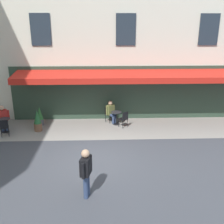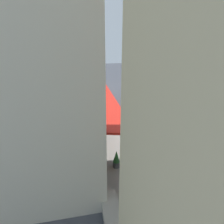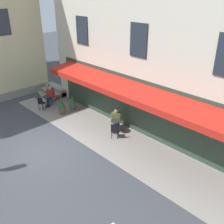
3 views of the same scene
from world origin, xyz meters
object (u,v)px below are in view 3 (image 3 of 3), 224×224
potted_plant_under_sign (50,89)px  potted_plant_mid_terrace (72,102)px  cafe_chair_black_by_window (117,119)px  seated_patron_in_olive (116,118)px  cafe_table_near_entrance (47,100)px  cafe_chair_black_under_awning (52,96)px  seated_companion_in_red (50,95)px  cafe_chair_black_kerbside (41,102)px  potted_plant_by_steps (36,93)px  cafe_table_mid_terrace (116,125)px  cafe_chair_black_near_door (115,129)px  potted_plant_entrance_right (62,106)px

potted_plant_under_sign → potted_plant_mid_terrace: (-3.42, 0.28, 0.05)m
cafe_chair_black_by_window → seated_patron_in_olive: 0.26m
cafe_table_near_entrance → cafe_chair_black_under_awning: size_ratio=0.82×
cafe_table_near_entrance → seated_companion_in_red: bearing=-62.6°
cafe_chair_black_kerbside → potted_plant_by_steps: (2.28, -0.87, -0.18)m
cafe_chair_black_under_awning → cafe_chair_black_kerbside: bearing=113.4°
cafe_chair_black_under_awning → potted_plant_by_steps: 1.82m
cafe_table_near_entrance → cafe_table_mid_terrace: size_ratio=1.00×
cafe_chair_black_near_door → cafe_chair_black_by_window: size_ratio=1.00×
seated_companion_in_red → cafe_chair_black_by_window: bearing=-169.9°
potted_plant_mid_terrace → potted_plant_by_steps: 3.76m
cafe_table_mid_terrace → potted_plant_mid_terrace: potted_plant_mid_terrace is taller
potted_plant_entrance_right → potted_plant_under_sign: bearing=-18.5°
seated_patron_in_olive → cafe_chair_black_kerbside: bearing=18.5°
cafe_table_mid_terrace → cafe_chair_black_by_window: bearing=-47.6°
cafe_chair_black_near_door → seated_companion_in_red: (6.56, 0.07, 0.17)m
cafe_chair_black_near_door → potted_plant_entrance_right: (4.65, 0.35, 0.02)m
seated_companion_in_red → cafe_chair_black_kerbside: bearing=112.6°
cafe_table_mid_terrace → cafe_chair_black_near_door: bearing=129.5°
cafe_chair_black_near_door → seated_companion_in_red: size_ratio=0.67×
potted_plant_entrance_right → cafe_chair_black_under_awning: bearing=-13.3°
potted_plant_under_sign → potted_plant_by_steps: potted_plant_under_sign is taller
cafe_chair_black_under_awning → potted_plant_mid_terrace: potted_plant_mid_terrace is taller
potted_plant_by_steps → cafe_chair_black_near_door: bearing=-178.9°
cafe_chair_black_under_awning → potted_plant_mid_terrace: size_ratio=0.85×
cafe_chair_black_under_awning → cafe_chair_black_near_door: (-6.66, 0.13, 0.00)m
cafe_chair_black_under_awning → potted_plant_under_sign: size_ratio=0.94×
potted_plant_under_sign → cafe_chair_black_near_door: bearing=174.2°
cafe_chair_black_near_door → seated_companion_in_red: bearing=0.6°
cafe_chair_black_under_awning → cafe_table_mid_terrace: 6.27m
cafe_chair_black_kerbside → seated_companion_in_red: seated_companion_in_red is taller
cafe_chair_black_kerbside → potted_plant_by_steps: bearing=-20.9°
cafe_chair_black_under_awning → cafe_chair_black_by_window: 5.89m
cafe_table_mid_terrace → seated_patron_in_olive: 0.47m
potted_plant_by_steps → potted_plant_entrance_right: potted_plant_entrance_right is taller
cafe_chair_black_under_awning → potted_plant_by_steps: cafe_chair_black_under_awning is taller
cafe_chair_black_by_window → potted_plant_by_steps: bearing=8.3°
cafe_table_mid_terrace → cafe_chair_black_kerbside: bearing=14.8°
cafe_table_near_entrance → potted_plant_under_sign: potted_plant_under_sign is taller
cafe_chair_black_kerbside → seated_patron_in_olive: 5.78m
seated_companion_in_red → potted_plant_mid_terrace: size_ratio=1.25×
cafe_table_mid_terrace → cafe_chair_black_by_window: (0.43, -0.47, 0.06)m
cafe_chair_black_under_awning → seated_patron_in_olive: bearing=-173.6°
seated_patron_in_olive → potted_plant_mid_terrace: (4.07, 0.24, -0.17)m
cafe_chair_black_under_awning → cafe_chair_black_near_door: size_ratio=1.00×
potted_plant_mid_terrace → potted_plant_entrance_right: potted_plant_entrance_right is taller
cafe_chair_black_under_awning → potted_plant_by_steps: bearing=9.0°
cafe_table_near_entrance → potted_plant_entrance_right: (-1.72, -0.09, 0.08)m
cafe_chair_black_under_awning → cafe_chair_black_by_window: size_ratio=1.00×
cafe_chair_black_kerbside → potted_plant_mid_terrace: bearing=-131.6°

